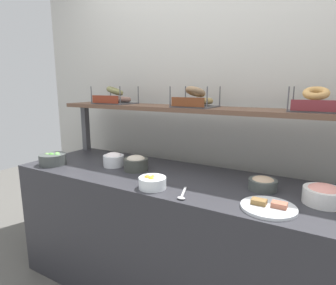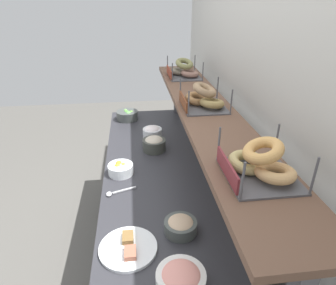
{
  "view_description": "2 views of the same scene",
  "coord_description": "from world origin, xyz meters",
  "px_view_note": "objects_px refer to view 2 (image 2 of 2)",
  "views": [
    {
      "loc": [
        0.81,
        -1.51,
        1.42
      ],
      "look_at": [
        -0.08,
        0.01,
        1.07
      ],
      "focal_mm": 29.93,
      "sensor_mm": 36.0,
      "label": 1
    },
    {
      "loc": [
        1.55,
        -0.14,
        1.85
      ],
      "look_at": [
        0.0,
        0.05,
        1.07
      ],
      "focal_mm": 31.17,
      "sensor_mm": 36.0,
      "label": 2
    }
  ],
  "objects_px": {
    "bowl_lox_spread": "(180,280)",
    "serving_spoon_near_plate": "(116,192)",
    "bagel_basket_poppy": "(184,71)",
    "bowl_tuna_salad": "(154,144)",
    "bagel_basket_everything": "(203,99)",
    "bagel_basket_sesame": "(260,164)",
    "bowl_fruit_salad": "(120,169)",
    "serving_plate_white": "(128,248)",
    "bowl_veggie_mix": "(127,115)",
    "bowl_cream_cheese": "(152,132)",
    "bowl_hummus": "(181,225)"
  },
  "relations": [
    {
      "from": "bowl_hummus",
      "to": "serving_plate_white",
      "type": "distance_m",
      "value": 0.26
    },
    {
      "from": "bagel_basket_everything",
      "to": "bagel_basket_sesame",
      "type": "bearing_deg",
      "value": 2.27
    },
    {
      "from": "bagel_basket_poppy",
      "to": "serving_spoon_near_plate",
      "type": "bearing_deg",
      "value": -30.68
    },
    {
      "from": "bowl_veggie_mix",
      "to": "bowl_lox_spread",
      "type": "bearing_deg",
      "value": 6.46
    },
    {
      "from": "bowl_tuna_salad",
      "to": "serving_spoon_near_plate",
      "type": "xyz_separation_m",
      "value": [
        0.49,
        -0.26,
        -0.05
      ]
    },
    {
      "from": "serving_spoon_near_plate",
      "to": "bagel_basket_everything",
      "type": "bearing_deg",
      "value": 108.92
    },
    {
      "from": "bowl_fruit_salad",
      "to": "bowl_cream_cheese",
      "type": "height_order",
      "value": "bowl_cream_cheese"
    },
    {
      "from": "bowl_cream_cheese",
      "to": "bagel_basket_poppy",
      "type": "height_order",
      "value": "bagel_basket_poppy"
    },
    {
      "from": "serving_spoon_near_plate",
      "to": "bagel_basket_sesame",
      "type": "height_order",
      "value": "bagel_basket_sesame"
    },
    {
      "from": "bowl_lox_spread",
      "to": "bagel_basket_sesame",
      "type": "xyz_separation_m",
      "value": [
        -0.09,
        0.29,
        0.43
      ]
    },
    {
      "from": "bowl_hummus",
      "to": "bagel_basket_sesame",
      "type": "xyz_separation_m",
      "value": [
        0.21,
        0.24,
        0.44
      ]
    },
    {
      "from": "bowl_lox_spread",
      "to": "serving_plate_white",
      "type": "xyz_separation_m",
      "value": [
        -0.22,
        -0.19,
        -0.04
      ]
    },
    {
      "from": "serving_plate_white",
      "to": "serving_spoon_near_plate",
      "type": "relative_size",
      "value": 1.52
    },
    {
      "from": "bagel_basket_everything",
      "to": "serving_plate_white",
      "type": "bearing_deg",
      "value": -37.03
    },
    {
      "from": "bowl_veggie_mix",
      "to": "bowl_cream_cheese",
      "type": "relative_size",
      "value": 1.29
    },
    {
      "from": "bowl_hummus",
      "to": "bowl_cream_cheese",
      "type": "bearing_deg",
      "value": -177.01
    },
    {
      "from": "bowl_lox_spread",
      "to": "bowl_cream_cheese",
      "type": "xyz_separation_m",
      "value": [
        -1.34,
        -0.0,
        0.0
      ]
    },
    {
      "from": "bowl_tuna_salad",
      "to": "bagel_basket_poppy",
      "type": "xyz_separation_m",
      "value": [
        -0.41,
        0.28,
        0.42
      ]
    },
    {
      "from": "bowl_veggie_mix",
      "to": "bagel_basket_sesame",
      "type": "bearing_deg",
      "value": 16.36
    },
    {
      "from": "bowl_fruit_salad",
      "to": "bowl_tuna_salad",
      "type": "bearing_deg",
      "value": 140.95
    },
    {
      "from": "serving_plate_white",
      "to": "bagel_basket_poppy",
      "type": "bearing_deg",
      "value": 160.64
    },
    {
      "from": "bowl_tuna_salad",
      "to": "serving_spoon_near_plate",
      "type": "distance_m",
      "value": 0.56
    },
    {
      "from": "serving_spoon_near_plate",
      "to": "bagel_basket_poppy",
      "type": "bearing_deg",
      "value": 149.32
    },
    {
      "from": "bowl_lox_spread",
      "to": "bowl_fruit_salad",
      "type": "relative_size",
      "value": 1.22
    },
    {
      "from": "serving_spoon_near_plate",
      "to": "bagel_basket_everything",
      "type": "relative_size",
      "value": 0.59
    },
    {
      "from": "bowl_veggie_mix",
      "to": "bowl_cream_cheese",
      "type": "xyz_separation_m",
      "value": [
        0.42,
        0.2,
        0.01
      ]
    },
    {
      "from": "bowl_lox_spread",
      "to": "serving_spoon_near_plate",
      "type": "bearing_deg",
      "value": -157.67
    },
    {
      "from": "bowl_veggie_mix",
      "to": "serving_spoon_near_plate",
      "type": "height_order",
      "value": "bowl_veggie_mix"
    },
    {
      "from": "bowl_hummus",
      "to": "bowl_lox_spread",
      "type": "bearing_deg",
      "value": -9.76
    },
    {
      "from": "bowl_fruit_salad",
      "to": "bowl_hummus",
      "type": "xyz_separation_m",
      "value": [
        0.55,
        0.29,
        0.0
      ]
    },
    {
      "from": "bowl_cream_cheese",
      "to": "bagel_basket_everything",
      "type": "distance_m",
      "value": 0.72
    },
    {
      "from": "bowl_veggie_mix",
      "to": "bowl_tuna_salad",
      "type": "bearing_deg",
      "value": 17.3
    },
    {
      "from": "bowl_hummus",
      "to": "bowl_cream_cheese",
      "type": "relative_size",
      "value": 1.04
    },
    {
      "from": "bagel_basket_sesame",
      "to": "bowl_cream_cheese",
      "type": "bearing_deg",
      "value": -166.8
    },
    {
      "from": "bowl_lox_spread",
      "to": "bagel_basket_sesame",
      "type": "distance_m",
      "value": 0.53
    },
    {
      "from": "bowl_veggie_mix",
      "to": "serving_plate_white",
      "type": "relative_size",
      "value": 0.74
    },
    {
      "from": "bowl_tuna_salad",
      "to": "serving_plate_white",
      "type": "height_order",
      "value": "bowl_tuna_salad"
    },
    {
      "from": "bagel_basket_everything",
      "to": "bowl_tuna_salad",
      "type": "bearing_deg",
      "value": -139.77
    },
    {
      "from": "bowl_hummus",
      "to": "bagel_basket_sesame",
      "type": "bearing_deg",
      "value": 49.05
    },
    {
      "from": "bowl_tuna_salad",
      "to": "bagel_basket_everything",
      "type": "xyz_separation_m",
      "value": [
        0.31,
        0.27,
        0.43
      ]
    },
    {
      "from": "bowl_lox_spread",
      "to": "bowl_tuna_salad",
      "type": "bearing_deg",
      "value": -179.7
    },
    {
      "from": "bowl_fruit_salad",
      "to": "bowl_veggie_mix",
      "type": "bearing_deg",
      "value": 177.36
    },
    {
      "from": "bowl_tuna_salad",
      "to": "serving_plate_white",
      "type": "relative_size",
      "value": 0.64
    },
    {
      "from": "bowl_hummus",
      "to": "serving_spoon_near_plate",
      "type": "distance_m",
      "value": 0.47
    },
    {
      "from": "bagel_basket_poppy",
      "to": "bagel_basket_everything",
      "type": "relative_size",
      "value": 1.07
    },
    {
      "from": "bowl_veggie_mix",
      "to": "serving_plate_white",
      "type": "distance_m",
      "value": 1.54
    },
    {
      "from": "bowl_hummus",
      "to": "bowl_tuna_salad",
      "type": "relative_size",
      "value": 0.93
    },
    {
      "from": "serving_plate_white",
      "to": "bagel_basket_sesame",
      "type": "distance_m",
      "value": 0.68
    },
    {
      "from": "bowl_lox_spread",
      "to": "bowl_fruit_salad",
      "type": "distance_m",
      "value": 0.88
    },
    {
      "from": "bowl_fruit_salad",
      "to": "serving_plate_white",
      "type": "bearing_deg",
      "value": 4.22
    }
  ]
}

